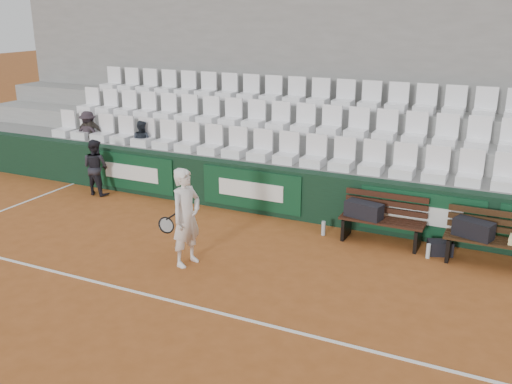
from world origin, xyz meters
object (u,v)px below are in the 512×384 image
(bench_right, at_px, (490,252))
(sports_bag_left, at_px, (364,210))
(water_bottle_far, at_px, (428,251))
(spectator_b, at_px, (89,116))
(sports_bag_ground, at_px, (440,248))
(water_bottle_near, at_px, (323,228))
(bench_left, at_px, (381,231))
(spectator_c, at_px, (141,123))
(ball_kid, at_px, (96,167))
(spectator_a, at_px, (87,116))
(sports_bag_right, at_px, (473,229))
(tennis_player, at_px, (186,217))

(bench_right, distance_m, sports_bag_left, 2.22)
(sports_bag_left, relative_size, water_bottle_far, 2.60)
(water_bottle_far, bearing_deg, spectator_b, 170.85)
(sports_bag_ground, bearing_deg, spectator_b, 172.58)
(water_bottle_near, bearing_deg, sports_bag_ground, 0.70)
(bench_left, height_order, spectator_c, spectator_c)
(bench_right, relative_size, water_bottle_near, 5.48)
(ball_kid, bearing_deg, water_bottle_near, -178.38)
(bench_left, height_order, spectator_a, spectator_a)
(sports_bag_left, bearing_deg, bench_right, -2.87)
(bench_left, xyz_separation_m, sports_bag_left, (-0.33, -0.04, 0.37))
(sports_bag_right, height_order, spectator_b, spectator_b)
(sports_bag_ground, height_order, water_bottle_near, water_bottle_near)
(water_bottle_far, bearing_deg, tennis_player, -151.44)
(sports_bag_left, distance_m, sports_bag_ground, 1.46)
(water_bottle_far, height_order, spectator_a, spectator_a)
(sports_bag_ground, height_order, spectator_b, spectator_b)
(bench_right, distance_m, spectator_c, 8.02)
(sports_bag_left, height_order, water_bottle_far, sports_bag_left)
(sports_bag_ground, xyz_separation_m, water_bottle_near, (-2.11, -0.03, 0.01))
(bench_right, height_order, spectator_c, spectator_c)
(bench_right, height_order, tennis_player, tennis_player)
(water_bottle_near, relative_size, spectator_c, 0.27)
(ball_kid, bearing_deg, sports_bag_left, -177.67)
(bench_left, xyz_separation_m, bench_right, (1.85, -0.15, 0.00))
(bench_left, xyz_separation_m, tennis_player, (-2.69, -2.26, 0.60))
(bench_left, bearing_deg, spectator_b, 172.10)
(sports_bag_right, height_order, sports_bag_ground, sports_bag_right)
(spectator_b, relative_size, spectator_c, 1.09)
(sports_bag_left, height_order, ball_kid, ball_kid)
(ball_kid, relative_size, spectator_c, 1.25)
(sports_bag_right, height_order, ball_kid, ball_kid)
(sports_bag_left, relative_size, ball_kid, 0.52)
(water_bottle_near, bearing_deg, sports_bag_right, -1.43)
(sports_bag_right, distance_m, spectator_a, 9.25)
(spectator_b, height_order, spectator_c, spectator_b)
(bench_left, relative_size, tennis_player, 0.91)
(bench_right, distance_m, ball_kid, 8.40)
(ball_kid, bearing_deg, spectator_b, -43.01)
(water_bottle_near, xyz_separation_m, spectator_b, (-6.45, 1.14, 1.42))
(sports_bag_left, distance_m, sports_bag_right, 1.89)
(sports_bag_ground, xyz_separation_m, spectator_c, (-7.02, 1.12, 1.39))
(tennis_player, relative_size, spectator_b, 1.49)
(water_bottle_near, xyz_separation_m, tennis_player, (-1.63, -2.16, 0.69))
(sports_bag_ground, relative_size, spectator_b, 0.37)
(sports_bag_left, relative_size, sports_bag_ground, 1.62)
(spectator_a, relative_size, spectator_b, 1.01)
(sports_bag_left, xyz_separation_m, water_bottle_near, (-0.73, -0.06, -0.46))
(spectator_a, bearing_deg, water_bottle_far, 161.00)
(sports_bag_ground, bearing_deg, bench_right, -5.33)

